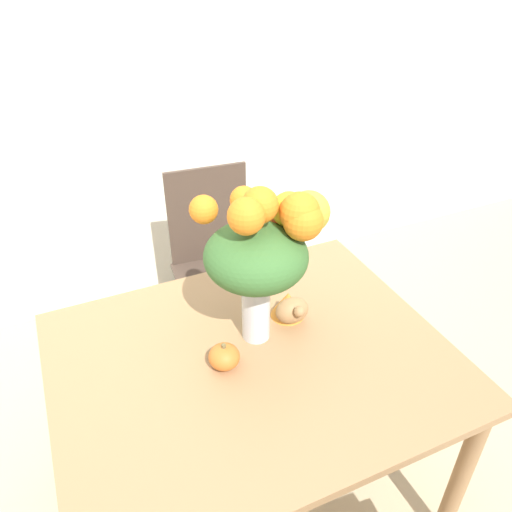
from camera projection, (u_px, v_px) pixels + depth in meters
The scene contains 7 objects.
ground_plane at pixel (254, 489), 2.02m from camera, with size 12.00×12.00×0.00m, color tan.
wall_back at pixel (127, 63), 2.42m from camera, with size 8.00×0.06×2.70m.
dining_table at pixel (253, 377), 1.66m from camera, with size 1.26×1.01×0.75m.
flower_vase at pixel (264, 246), 1.51m from camera, with size 0.40×0.38×0.55m.
pumpkin at pixel (224, 357), 1.55m from camera, with size 0.10×0.10×0.09m.
turkey_figurine at pixel (290, 307), 1.74m from camera, with size 0.12×0.16×0.10m.
dining_chair_near_window at pixel (216, 264), 2.50m from camera, with size 0.45×0.45×0.96m.
Camera 1 is at (-0.46, -1.06, 1.91)m, focal length 35.00 mm.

